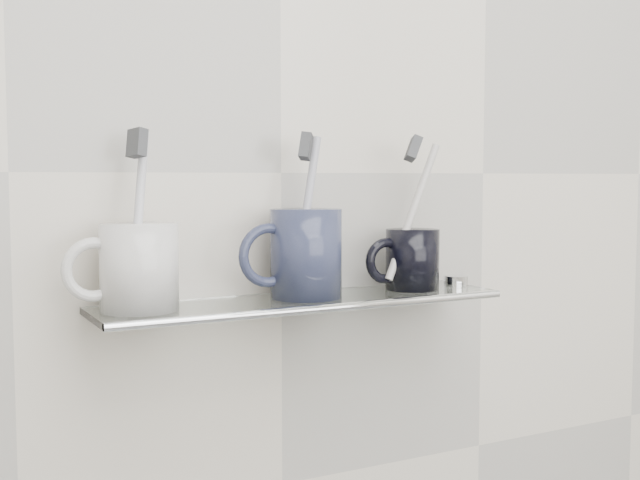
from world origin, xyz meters
TOP-DOWN VIEW (x-y plane):
  - wall_back at (0.00, 1.10)m, footprint 2.50×0.00m
  - shelf_glass at (0.00, 1.04)m, footprint 0.50×0.12m
  - shelf_rail at (0.00, 0.98)m, footprint 0.50×0.01m
  - bracket_left at (-0.21, 1.09)m, footprint 0.02×0.03m
  - bracket_right at (0.21, 1.09)m, footprint 0.02×0.03m
  - mug_left at (-0.20, 1.04)m, footprint 0.10×0.10m
  - mug_left_handle at (-0.24, 1.04)m, footprint 0.07×0.01m
  - toothbrush_left at (-0.20, 1.04)m, footprint 0.04×0.04m
  - bristles_left at (-0.20, 1.04)m, footprint 0.02×0.03m
  - mug_center at (0.01, 1.04)m, footprint 0.10×0.10m
  - mug_center_handle at (-0.04, 1.04)m, footprint 0.08×0.01m
  - toothbrush_center at (0.01, 1.04)m, footprint 0.06×0.04m
  - bristles_center at (0.01, 1.04)m, footprint 0.03×0.03m
  - mug_right at (0.16, 1.04)m, footprint 0.08×0.08m
  - mug_right_handle at (0.12, 1.04)m, footprint 0.06×0.01m
  - toothbrush_right at (0.16, 1.04)m, footprint 0.09×0.03m
  - bristles_right at (0.16, 1.04)m, footprint 0.03×0.03m
  - chrome_cap at (0.23, 1.04)m, footprint 0.03×0.03m

SIDE VIEW (x-z plane):
  - bracket_left at x=-0.21m, z-range 1.08..1.09m
  - bracket_right at x=0.21m, z-range 1.08..1.09m
  - shelf_glass at x=0.00m, z-range 1.09..1.10m
  - shelf_rail at x=0.00m, z-range 1.09..1.10m
  - chrome_cap at x=0.23m, z-range 1.10..1.11m
  - mug_right at x=0.16m, z-range 1.10..1.18m
  - mug_right_handle at x=0.12m, z-range 1.11..1.17m
  - mug_left at x=-0.20m, z-range 1.10..1.19m
  - mug_left_handle at x=-0.24m, z-range 1.11..1.18m
  - mug_center at x=0.01m, z-range 1.10..1.21m
  - mug_center_handle at x=-0.04m, z-range 1.12..1.19m
  - toothbrush_left at x=-0.20m, z-range 1.11..1.30m
  - toothbrush_center at x=0.01m, z-range 1.11..1.29m
  - toothbrush_right at x=0.16m, z-range 1.11..1.29m
  - wall_back at x=0.00m, z-range 0.00..2.50m
  - bristles_left at x=-0.20m, z-range 1.26..1.30m
  - bristles_center at x=0.01m, z-range 1.26..1.30m
  - bristles_right at x=0.16m, z-range 1.26..1.30m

